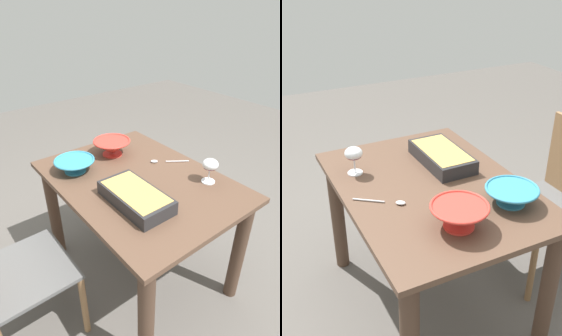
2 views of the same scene
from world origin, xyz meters
TOP-DOWN VIEW (x-y plane):
  - ground_plane at (0.00, 0.00)m, footprint 8.00×8.00m
  - dining_table at (0.00, 0.00)m, footprint 1.14×0.83m
  - chair at (0.04, 0.78)m, footprint 0.44×0.44m
  - wine_glass at (-0.27, -0.29)m, footprint 0.09×0.09m
  - casserole_dish at (-0.18, 0.15)m, footprint 0.39×0.20m
  - mixing_bowl at (0.30, 0.24)m, footprint 0.24×0.24m
  - small_bowl at (0.34, -0.05)m, footprint 0.24×0.24m
  - serving_spoon at (0.06, -0.24)m, footprint 0.16×0.21m

SIDE VIEW (x-z plane):
  - ground_plane at x=0.00m, z-range 0.00..0.00m
  - chair at x=0.04m, z-range 0.04..0.95m
  - dining_table at x=0.00m, z-range 0.21..0.96m
  - serving_spoon at x=0.06m, z-range 0.74..0.76m
  - casserole_dish at x=-0.18m, z-range 0.75..0.82m
  - mixing_bowl at x=0.30m, z-range 0.75..0.83m
  - small_bowl at x=0.34m, z-range 0.75..0.85m
  - wine_glass at x=-0.27m, z-range 0.78..0.92m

